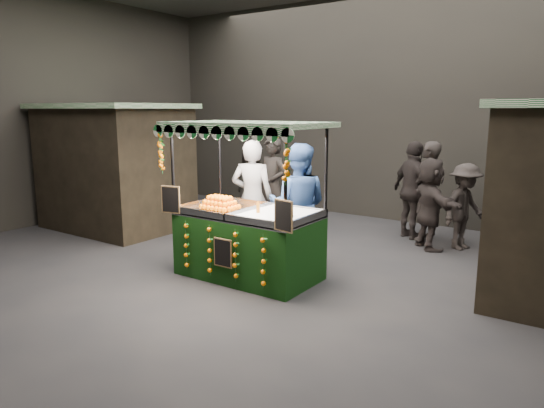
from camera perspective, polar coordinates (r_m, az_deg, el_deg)
The scene contains 13 objects.
ground at distance 7.48m, azimuth -1.96°, elevation -8.56°, with size 12.00×12.00×0.00m, color black.
market_hall at distance 7.11m, azimuth -2.15°, elevation 18.09°, with size 12.10×10.10×5.05m.
neighbour_stall_left at distance 10.95m, azimuth -17.62°, elevation 4.18°, with size 3.00×2.20×2.60m.
juice_stall at distance 7.34m, azimuth -2.83°, elevation -3.09°, with size 2.39×1.40×2.31m.
vendor_grey at distance 8.45m, azimuth -2.28°, elevation 0.68°, with size 0.85×0.72×1.99m.
vendor_blue at distance 7.86m, azimuth 3.00°, elevation -0.16°, with size 1.18×1.07×1.97m.
shopper_0 at distance 9.96m, azimuth -0.00°, elevation 2.11°, with size 0.78×0.58×1.94m.
shopper_1 at distance 7.66m, azimuth 28.11°, elevation -2.45°, with size 1.10×1.04×1.78m.
shopper_2 at distance 9.93m, azimuth 15.92°, elevation 1.53°, with size 1.18×1.01×1.90m.
shopper_3 at distance 9.47m, azimuth 21.26°, elevation -0.30°, with size 0.90×1.14×1.55m.
shopper_4 at distance 11.64m, azimuth -2.45°, elevation 2.72°, with size 0.89×0.65×1.68m.
shopper_5 at distance 9.28m, azimuth 17.78°, elevation 0.04°, with size 1.39×1.47×1.65m.
shopper_6 at distance 9.89m, azimuth 17.38°, elevation 1.42°, with size 0.50×0.72×1.90m.
Camera 1 is at (4.22, -5.66, 2.48)m, focal length 32.68 mm.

